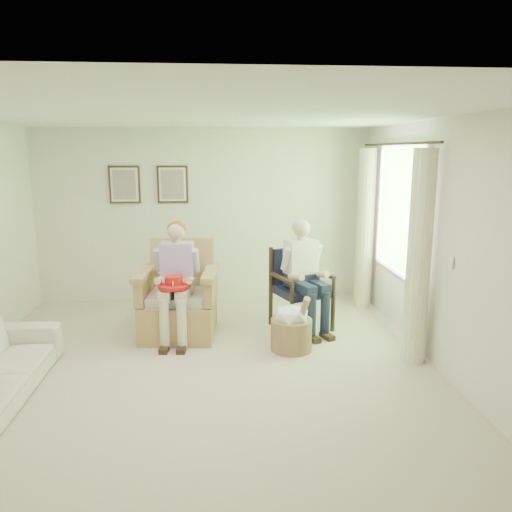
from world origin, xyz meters
name	(u,v)px	position (x,y,z in m)	size (l,w,h in m)	color
floor	(201,375)	(0.00, 0.00, 0.00)	(5.50, 5.50, 0.00)	beige
back_wall	(204,216)	(0.00, 2.75, 1.30)	(5.00, 0.04, 2.60)	silver
front_wall	(176,376)	(0.00, -2.75, 1.30)	(5.00, 0.04, 2.60)	silver
right_wall	(445,248)	(2.50, 0.00, 1.30)	(0.04, 5.50, 2.60)	silver
ceiling	(194,114)	(0.00, 0.00, 2.60)	(5.00, 5.50, 0.02)	white
window	(400,207)	(2.46, 1.20, 1.58)	(0.13, 2.50, 1.63)	#2D6B23
curtain_left	(419,258)	(2.33, 0.22, 1.15)	(0.34, 0.34, 2.30)	beige
curtain_right	(365,230)	(2.33, 2.18, 1.15)	(0.34, 0.34, 2.30)	beige
framed_print_left	(125,185)	(-1.15, 2.71, 1.78)	(0.45, 0.05, 0.55)	#382114
framed_print_right	(173,184)	(-0.45, 2.71, 1.78)	(0.45, 0.05, 0.55)	#382114
wicker_armchair	(179,306)	(-0.30, 1.21, 0.37)	(0.92, 0.91, 1.17)	tan
wood_armchair	(300,285)	(1.27, 1.41, 0.56)	(0.66, 0.62, 1.02)	black
person_wicker	(177,272)	(-0.30, 1.06, 0.84)	(0.40, 0.63, 1.41)	beige
person_dark	(303,268)	(1.27, 1.25, 0.82)	(0.40, 0.63, 1.39)	#192038
red_hat	(174,283)	(-0.32, 0.86, 0.76)	(0.37, 0.37, 0.14)	red
hatbox	(292,327)	(1.03, 0.60, 0.27)	(0.53, 0.53, 0.70)	tan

